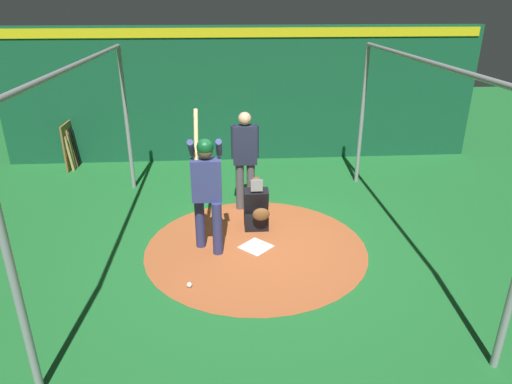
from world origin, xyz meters
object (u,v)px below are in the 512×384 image
object	(u,v)px
catcher	(256,209)
umpire	(245,156)
home_plate	(256,247)
baseball_0	(189,285)
batter	(206,184)
bat_rack	(72,145)

from	to	relation	value
catcher	umpire	size ratio (longest dim) A/B	0.51
home_plate	baseball_0	bearing A→B (deg)	-43.99
batter	bat_rack	world-z (taller)	batter
catcher	umpire	xyz separation A→B (m)	(-0.82, -0.14, 0.67)
catcher	home_plate	bearing A→B (deg)	-4.81
batter	baseball_0	size ratio (longest dim) A/B	28.76
home_plate	catcher	distance (m)	0.75
umpire	baseball_0	size ratio (longest dim) A/B	24.62
bat_rack	catcher	bearing A→B (deg)	48.98
home_plate	baseball_0	xyz separation A→B (m)	(1.01, -0.98, 0.03)
bat_rack	umpire	bearing A→B (deg)	55.33
batter	umpire	distance (m)	1.61
bat_rack	batter	bearing A→B (deg)	37.89
catcher	baseball_0	bearing A→B (deg)	-31.69
home_plate	baseball_0	size ratio (longest dim) A/B	5.68
home_plate	bat_rack	size ratio (longest dim) A/B	0.40
umpire	baseball_0	xyz separation A→B (m)	(2.49, -0.89, -0.99)
umpire	bat_rack	bearing A→B (deg)	-124.67
batter	baseball_0	bearing A→B (deg)	-13.63
batter	bat_rack	xyz separation A→B (m)	(-4.16, -3.24, -0.60)
umpire	baseball_0	bearing A→B (deg)	-19.65
umpire	bat_rack	xyz separation A→B (m)	(-2.69, -3.88, -0.54)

